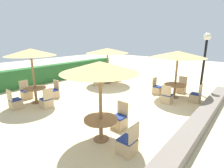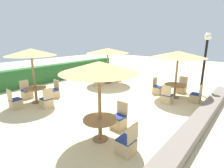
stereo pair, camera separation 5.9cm
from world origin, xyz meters
The scene contains 25 objects.
ground_plane centered at (0.00, 0.00, 0.00)m, with size 40.00×40.00×0.00m, color beige.
hedge_row centered at (0.00, 6.73, 0.58)m, with size 13.00×0.70×1.17m, color #28602D.
stone_border centered at (0.00, -3.42, 0.19)m, with size 10.00×0.56×0.38m, color slate.
lamp_post centered at (3.99, -2.49, 2.35)m, with size 0.36×0.36×3.32m.
parasol_back_left centered at (-2.48, 3.36, 2.43)m, with size 2.26×2.26×2.61m.
round_table_back_left centered at (-2.48, 3.36, 0.58)m, with size 1.00×1.00×0.75m.
patio_chair_back_left_north centered at (-2.49, 4.34, 0.26)m, with size 0.46×0.46×0.93m.
patio_chair_back_left_east centered at (-1.54, 3.32, 0.26)m, with size 0.46×0.46×0.93m.
patio_chair_back_left_south centered at (-2.50, 2.38, 0.26)m, with size 0.46×0.46×0.93m.
patio_chair_back_left_west centered at (-3.46, 3.34, 0.26)m, with size 0.46×0.46×0.93m.
parasol_front_right centered at (2.58, -1.56, 2.28)m, with size 2.69×2.69×2.45m.
round_table_front_right centered at (2.58, -1.56, 0.57)m, with size 1.10×1.10×0.71m.
patio_chair_front_right_east centered at (3.66, -1.55, 0.26)m, with size 0.46×0.46×0.93m.
patio_chair_front_right_south centered at (2.54, -2.62, 0.26)m, with size 0.46×0.46×0.93m.
patio_chair_front_right_north centered at (2.56, -0.59, 0.26)m, with size 0.46×0.46×0.93m.
patio_chair_front_right_west centered at (1.53, -1.60, 0.26)m, with size 0.46×0.46×0.93m.
parasol_back_right centered at (2.58, 3.14, 2.24)m, with size 2.82×2.82×2.41m.
round_table_back_right centered at (2.58, 3.14, 0.56)m, with size 0.92×0.92×0.76m.
patio_chair_back_right_west centered at (1.70, 3.18, 0.26)m, with size 0.46×0.46×0.93m.
patio_chair_back_right_north centered at (2.63, 4.03, 0.26)m, with size 0.46×0.46×0.93m.
patio_chair_back_right_east centered at (3.54, 3.09, 0.26)m, with size 0.46×0.46×0.93m.
parasol_front_left centered at (-2.80, -1.27, 2.28)m, with size 2.25×2.25×2.46m.
round_table_front_left centered at (-2.80, -1.27, 0.55)m, with size 1.04×1.04×0.71m.
patio_chair_front_left_south centered at (-2.84, -2.30, 0.26)m, with size 0.46×0.46×0.93m.
patio_chair_front_left_east centered at (-1.85, -1.26, 0.26)m, with size 0.46×0.46×0.93m.
Camera 1 is at (-6.32, -4.63, 3.10)m, focal length 28.00 mm.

